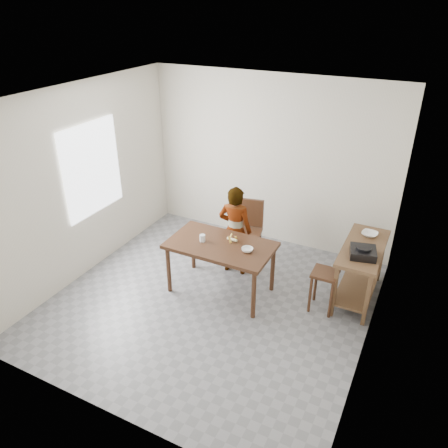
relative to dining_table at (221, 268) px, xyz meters
The scene contains 17 objects.
floor 0.50m from the dining_table, 90.00° to the right, with size 4.00×4.00×0.04m, color slate.
ceiling 2.36m from the dining_table, 90.00° to the right, with size 4.00×4.00×0.04m, color white.
wall_back 1.98m from the dining_table, 90.00° to the left, with size 4.00×0.04×2.70m, color beige.
wall_front 2.52m from the dining_table, 90.00° to the right, with size 4.00×0.04×2.70m, color beige.
wall_left 2.26m from the dining_table, behind, with size 0.04×4.00×2.70m, color beige.
wall_right 2.26m from the dining_table, ahead, with size 0.04×4.00×2.70m, color beige.
window_pane 2.27m from the dining_table, behind, with size 0.02×1.10×1.30m, color white.
dining_table is the anchor object (origin of this frame).
prep_counter 1.86m from the dining_table, 22.15° to the left, with size 0.50×1.20×0.80m, color brown, non-canonical shape.
child 0.62m from the dining_table, 94.47° to the left, with size 0.50×0.33×1.36m, color white.
dining_chair 0.85m from the dining_table, 91.23° to the left, with size 0.46×0.46×0.96m, color #3D2214, non-canonical shape.
stool 1.39m from the dining_table, ahead, with size 0.32×0.32×0.57m, color #3D2214, non-canonical shape.
glass_tumbler 0.49m from the dining_table, 169.46° to the right, with size 0.08×0.08×0.10m, color silver.
small_bowl 0.56m from the dining_table, ahead, with size 0.15×0.15×0.05m, color white.
banana 0.44m from the dining_table, 52.34° to the left, with size 0.17×0.12×0.06m, color #FFD957, non-canonical shape.
serving_bowl 2.06m from the dining_table, 30.40° to the left, with size 0.21×0.21×0.05m, color white.
gas_burner 1.87m from the dining_table, 14.44° to the left, with size 0.31×0.31×0.10m, color black.
Camera 1 is at (2.28, -4.13, 3.68)m, focal length 35.00 mm.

